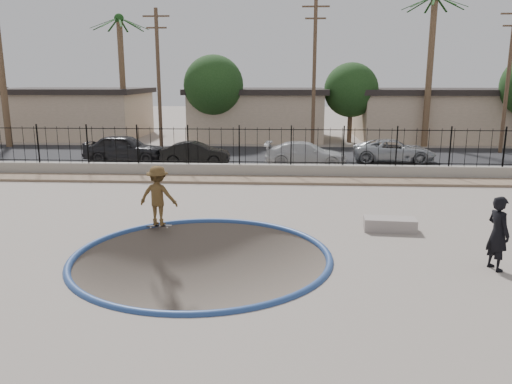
{
  "coord_description": "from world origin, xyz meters",
  "views": [
    {
      "loc": [
        2.19,
        -13.59,
        4.69
      ],
      "look_at": [
        1.29,
        2.0,
        1.12
      ],
      "focal_mm": 35.0,
      "sensor_mm": 36.0,
      "label": 1
    }
  ],
  "objects": [
    {
      "name": "utility_pole_right",
      "position": [
        16.0,
        19.0,
        4.7
      ],
      "size": [
        1.7,
        0.24,
        9.0
      ],
      "color": "#473323",
      "rests_on": "ground"
    },
    {
      "name": "house_east",
      "position": [
        14.0,
        26.5,
        1.97
      ],
      "size": [
        12.6,
        8.6,
        3.9
      ],
      "color": "tan",
      "rests_on": "ground"
    },
    {
      "name": "videographer",
      "position": [
        7.5,
        -1.46,
        0.94
      ],
      "size": [
        0.64,
        0.79,
        1.88
      ],
      "primitive_type": "imported",
      "rotation": [
        0.0,
        0.0,
        1.89
      ],
      "color": "black",
      "rests_on": "ground"
    },
    {
      "name": "utility_pole_mid",
      "position": [
        4.0,
        19.0,
        4.96
      ],
      "size": [
        1.7,
        0.24,
        9.5
      ],
      "color": "#473323",
      "rests_on": "ground"
    },
    {
      "name": "fence",
      "position": [
        0.0,
        10.3,
        1.5
      ],
      "size": [
        40.0,
        0.04,
        1.8
      ],
      "color": "black",
      "rests_on": "retaining_wall"
    },
    {
      "name": "house_west",
      "position": [
        -15.0,
        26.5,
        1.97
      ],
      "size": [
        11.6,
        8.6,
        3.9
      ],
      "color": "tan",
      "rests_on": "ground"
    },
    {
      "name": "rock_strip",
      "position": [
        0.0,
        9.2,
        0.06
      ],
      "size": [
        42.0,
        1.6,
        0.11
      ],
      "primitive_type": "cube",
      "color": "#997E64",
      "rests_on": "ground"
    },
    {
      "name": "utility_pole_left",
      "position": [
        -6.0,
        19.0,
        4.7
      ],
      "size": [
        1.7,
        0.24,
        9.0
      ],
      "color": "#473323",
      "rests_on": "ground"
    },
    {
      "name": "car_d",
      "position": [
        8.4,
        14.94,
        0.67
      ],
      "size": [
        4.7,
        2.43,
        1.27
      ],
      "primitive_type": "imported",
      "rotation": [
        0.0,
        0.0,
        1.5
      ],
      "color": "#A1A5A9",
      "rests_on": "street"
    },
    {
      "name": "retaining_wall",
      "position": [
        0.0,
        10.3,
        0.3
      ],
      "size": [
        42.0,
        0.45,
        0.6
      ],
      "primitive_type": "cube",
      "color": "gray",
      "rests_on": "ground"
    },
    {
      "name": "car_a",
      "position": [
        -6.9,
        14.1,
        0.81
      ],
      "size": [
        4.59,
        1.93,
        1.55
      ],
      "primitive_type": "imported",
      "rotation": [
        0.0,
        0.0,
        1.55
      ],
      "color": "black",
      "rests_on": "street"
    },
    {
      "name": "street_tree_mid",
      "position": [
        7.0,
        24.0,
        3.84
      ],
      "size": [
        3.96,
        3.96,
        5.83
      ],
      "color": "#473323",
      "rests_on": "ground"
    },
    {
      "name": "palm_right",
      "position": [
        12.0,
        22.0,
        7.33
      ],
      "size": [
        2.3,
        2.3,
        10.3
      ],
      "color": "brown",
      "rests_on": "ground"
    },
    {
      "name": "skater",
      "position": [
        -1.8,
        1.6,
        0.96
      ],
      "size": [
        1.32,
        0.86,
        1.91
      ],
      "primitive_type": "imported",
      "rotation": [
        0.0,
        0.0,
        3.01
      ],
      "color": "brown",
      "rests_on": "ground"
    },
    {
      "name": "skateboard",
      "position": [
        -1.8,
        1.6,
        0.06
      ],
      "size": [
        0.8,
        0.23,
        0.07
      ],
      "rotation": [
        0.0,
        0.0,
        0.04
      ],
      "color": "black",
      "rests_on": "ground"
    },
    {
      "name": "street",
      "position": [
        0.0,
        17.0,
        0.02
      ],
      "size": [
        90.0,
        8.0,
        0.04
      ],
      "primitive_type": "cube",
      "color": "black",
      "rests_on": "ground"
    },
    {
      "name": "bowl_pit",
      "position": [
        0.0,
        -1.0,
        0.0
      ],
      "size": [
        6.84,
        6.84,
        1.8
      ],
      "primitive_type": null,
      "color": "#4B4239",
      "rests_on": "ground"
    },
    {
      "name": "coping_ring",
      "position": [
        0.0,
        -1.0,
        0.0
      ],
      "size": [
        7.04,
        7.04,
        0.2
      ],
      "primitive_type": "torus",
      "color": "navy",
      "rests_on": "ground"
    },
    {
      "name": "street_tree_left",
      "position": [
        -3.0,
        23.0,
        4.19
      ],
      "size": [
        4.32,
        4.32,
        6.36
      ],
      "color": "#473323",
      "rests_on": "ground"
    },
    {
      "name": "palm_mid",
      "position": [
        -10.0,
        24.0,
        6.69
      ],
      "size": [
        2.3,
        2.3,
        9.3
      ],
      "color": "brown",
      "rests_on": "ground"
    },
    {
      "name": "house_center",
      "position": [
        0.0,
        26.5,
        1.97
      ],
      "size": [
        10.6,
        8.6,
        3.9
      ],
      "color": "tan",
      "rests_on": "ground"
    },
    {
      "name": "car_b",
      "position": [
        -2.72,
        13.4,
        0.66
      ],
      "size": [
        3.79,
        1.41,
        1.24
      ],
      "primitive_type": "imported",
      "rotation": [
        0.0,
        0.0,
        1.6
      ],
      "color": "black",
      "rests_on": "street"
    },
    {
      "name": "ground",
      "position": [
        0.0,
        12.0,
        -1.1
      ],
      "size": [
        120.0,
        120.0,
        2.2
      ],
      "primitive_type": "cube",
      "color": "gray",
      "rests_on": "ground"
    },
    {
      "name": "car_c",
      "position": [
        3.35,
        13.4,
        0.68
      ],
      "size": [
        4.55,
        2.12,
        1.29
      ],
      "primitive_type": "imported",
      "rotation": [
        0.0,
        0.0,
        1.5
      ],
      "color": "silver",
      "rests_on": "street"
    },
    {
      "name": "concrete_ledge",
      "position": [
        5.53,
        1.71,
        0.2
      ],
      "size": [
        1.65,
        0.82,
        0.4
      ],
      "primitive_type": "cube",
      "rotation": [
        0.0,
        0.0,
        -0.08
      ],
      "color": "gray",
      "rests_on": "ground"
    }
  ]
}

